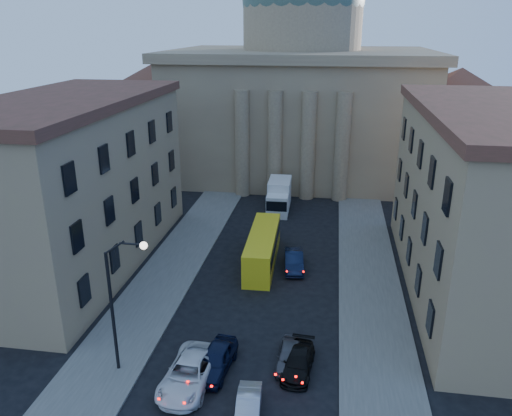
{
  "coord_description": "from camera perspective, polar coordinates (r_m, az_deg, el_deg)",
  "views": [
    {
      "loc": [
        4.84,
        -15.97,
        20.05
      ],
      "look_at": [
        -0.57,
        18.84,
        7.16
      ],
      "focal_mm": 35.0,
      "sensor_mm": 36.0,
      "label": 1
    }
  ],
  "objects": [
    {
      "name": "car_left_mid",
      "position": [
        31.23,
        -7.66,
        -18.2
      ],
      "size": [
        2.95,
        5.82,
        1.58
      ],
      "primitive_type": "imported",
      "rotation": [
        0.0,
        0.0,
        -0.06
      ],
      "color": "white",
      "rests_on": "ground"
    },
    {
      "name": "sidewalk_left",
      "position": [
        41.6,
        -11.18,
        -9.02
      ],
      "size": [
        5.0,
        60.0,
        0.15
      ],
      "primitive_type": "cube",
      "color": "#595651",
      "rests_on": "ground"
    },
    {
      "name": "church",
      "position": [
        72.07,
        5.07,
        13.51
      ],
      "size": [
        68.02,
        28.76,
        36.6
      ],
      "color": "#836A50",
      "rests_on": "ground"
    },
    {
      "name": "street_lamp",
      "position": [
        30.53,
        -15.39,
        -9.62
      ],
      "size": [
        2.62,
        0.44,
        8.83
      ],
      "color": "black",
      "rests_on": "ground"
    },
    {
      "name": "car_left_near",
      "position": [
        32.1,
        -4.61,
        -16.88
      ],
      "size": [
        2.32,
        4.73,
        1.55
      ],
      "primitive_type": "imported",
      "rotation": [
        0.0,
        0.0,
        -0.11
      ],
      "color": "black",
      "rests_on": "ground"
    },
    {
      "name": "building_right",
      "position": [
        41.82,
        25.27,
        0.54
      ],
      "size": [
        11.6,
        26.6,
        14.7
      ],
      "color": "#9D7D5C",
      "rests_on": "ground"
    },
    {
      "name": "sidewalk_right",
      "position": [
        39.58,
        13.14,
        -10.8
      ],
      "size": [
        5.0,
        60.0,
        0.15
      ],
      "primitive_type": "cube",
      "color": "#595651",
      "rests_on": "ground"
    },
    {
      "name": "building_left",
      "position": [
        45.59,
        -20.23,
        2.75
      ],
      "size": [
        11.6,
        26.6,
        14.7
      ],
      "color": "#9D7D5C",
      "rests_on": "ground"
    },
    {
      "name": "car_right_mid",
      "position": [
        32.19,
        4.87,
        -17.12
      ],
      "size": [
        2.08,
        4.38,
        1.23
      ],
      "primitive_type": "imported",
      "rotation": [
        0.0,
        0.0,
        -0.09
      ],
      "color": "black",
      "rests_on": "ground"
    },
    {
      "name": "city_bus",
      "position": [
        44.53,
        0.76,
        -4.47
      ],
      "size": [
        2.66,
        10.23,
        2.87
      ],
      "rotation": [
        0.0,
        0.0,
        0.03
      ],
      "color": "yellow",
      "rests_on": "ground"
    },
    {
      "name": "car_right_near",
      "position": [
        29.12,
        -0.88,
        -21.78
      ],
      "size": [
        1.6,
        3.81,
        1.22
      ],
      "primitive_type": "imported",
      "rotation": [
        0.0,
        0.0,
        0.08
      ],
      "color": "#A3A5AB",
      "rests_on": "ground"
    },
    {
      "name": "car_right_distant",
      "position": [
        43.91,
        4.35,
        -6.04
      ],
      "size": [
        2.12,
        4.7,
        1.5
      ],
      "primitive_type": "imported",
      "rotation": [
        0.0,
        0.0,
        0.12
      ],
      "color": "black",
      "rests_on": "ground"
    },
    {
      "name": "car_right_far",
      "position": [
        32.61,
        3.84,
        -16.47
      ],
      "size": [
        1.56,
        3.82,
        1.3
      ],
      "primitive_type": "imported",
      "rotation": [
        0.0,
        0.0,
        -0.01
      ],
      "color": "#454549",
      "rests_on": "ground"
    },
    {
      "name": "box_truck",
      "position": [
        57.29,
        2.64,
        1.3
      ],
      "size": [
        2.59,
        6.26,
        3.4
      ],
      "rotation": [
        0.0,
        0.0,
        0.03
      ],
      "color": "silver",
      "rests_on": "ground"
    }
  ]
}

